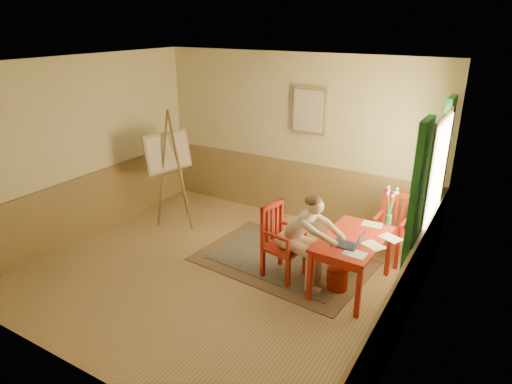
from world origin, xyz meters
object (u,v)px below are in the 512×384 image
Objects in this scene: chair_back at (391,228)px; chair_left at (281,242)px; laptop at (350,243)px; easel at (170,157)px; table at (353,244)px; figure at (303,235)px.

chair_left is at bearing -133.01° from chair_back.
easel is at bearing 168.50° from laptop.
chair_left is 2.59m from easel.
figure is at bearing -158.74° from table.
table is at bearing -7.47° from easel.
chair_back is at bearing 77.51° from table.
table is 0.29m from laptop.
figure is 0.63m from laptop.
chair_left is 2.80× the size of laptop.
laptop is (0.95, -0.06, 0.25)m from chair_left.
chair_back is at bearing 81.54° from laptop.
chair_left reaches higher than chair_back.
easel reaches higher than laptop.
laptop is (0.63, -0.02, 0.06)m from figure.
chair_left is 0.52× the size of easel.
figure is 0.66× the size of easel.
chair_back is 2.68× the size of laptop.
chair_left is at bearing -14.55° from easel.
figure is (-0.82, -1.26, 0.22)m from chair_back.
chair_back is 0.76× the size of figure.
chair_left is 0.38m from figure.
laptop is (0.04, -0.25, 0.13)m from table.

